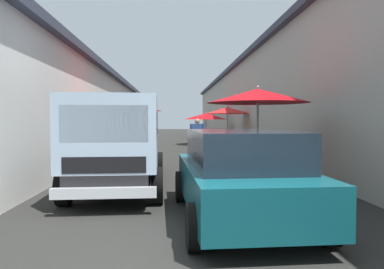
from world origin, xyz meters
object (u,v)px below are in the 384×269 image
object	(u,v)px
fruit_stall_mid_lane	(228,115)
vendor_by_crates	(197,135)
fruit_stall_near_right	(258,109)
hatchback_car	(239,174)
delivery_truck	(116,148)
fruit_stall_far_right	(130,118)
fruit_stall_near_left	(206,119)
plastic_stool	(201,146)

from	to	relation	value
fruit_stall_mid_lane	vendor_by_crates	xyz separation A→B (m)	(-2.66, 1.79, -0.88)
fruit_stall_near_right	hatchback_car	size ratio (longest dim) A/B	0.63
delivery_truck	hatchback_car	bearing A→B (deg)	-128.52
fruit_stall_far_right	fruit_stall_near_right	size ratio (longest dim) A/B	0.92
fruit_stall_near_left	plastic_stool	bearing A→B (deg)	172.19
hatchback_car	fruit_stall_near_right	bearing A→B (deg)	-19.28
fruit_stall_near_left	plastic_stool	distance (m)	5.81
fruit_stall_far_right	vendor_by_crates	xyz separation A→B (m)	(3.99, -2.47, -0.69)
vendor_by_crates	plastic_stool	xyz separation A→B (m)	(1.72, -0.33, -0.65)
fruit_stall_near_right	plastic_stool	world-z (taller)	fruit_stall_near_right
fruit_stall_mid_lane	fruit_stall_far_right	bearing A→B (deg)	147.35
hatchback_car	vendor_by_crates	world-z (taller)	vendor_by_crates
fruit_stall_near_right	hatchback_car	xyz separation A→B (m)	(-2.87, 1.00, -1.15)
fruit_stall_far_right	hatchback_car	size ratio (longest dim) A/B	0.58
hatchback_car	plastic_stool	size ratio (longest dim) A/B	9.13
vendor_by_crates	hatchback_car	bearing A→B (deg)	179.91
hatchback_car	fruit_stall_far_right	bearing A→B (deg)	23.06
delivery_truck	plastic_stool	size ratio (longest dim) A/B	11.42
fruit_stall_mid_lane	vendor_by_crates	bearing A→B (deg)	146.00
fruit_stall_far_right	plastic_stool	size ratio (longest dim) A/B	5.27
fruit_stall_mid_lane	vendor_by_crates	world-z (taller)	fruit_stall_mid_lane
fruit_stall_near_right	fruit_stall_far_right	bearing A→B (deg)	50.02
delivery_truck	vendor_by_crates	xyz separation A→B (m)	(7.95, -2.28, -0.06)
hatchback_car	fruit_stall_mid_lane	bearing A→B (deg)	-8.28
fruit_stall_near_right	delivery_truck	distance (m)	3.54
fruit_stall_far_right	fruit_stall_near_left	bearing A→B (deg)	-17.49
fruit_stall_near_left	hatchback_car	xyz separation A→B (m)	(-17.07, 1.11, -0.97)
fruit_stall_far_right	delivery_truck	world-z (taller)	fruit_stall_far_right
fruit_stall_near_right	delivery_truck	bearing A→B (deg)	107.94
delivery_truck	vendor_by_crates	bearing A→B (deg)	-16.03
fruit_stall_near_left	hatchback_car	size ratio (longest dim) A/B	0.73
fruit_stall_far_right	plastic_stool	xyz separation A→B (m)	(5.72, -2.80, -1.34)
fruit_stall_near_right	vendor_by_crates	world-z (taller)	fruit_stall_near_right
hatchback_car	delivery_truck	size ratio (longest dim) A/B	0.80
fruit_stall_far_right	fruit_stall_mid_lane	xyz separation A→B (m)	(6.65, -4.26, 0.19)
fruit_stall_far_right	hatchback_car	world-z (taller)	fruit_stall_far_right
fruit_stall_near_left	fruit_stall_near_right	bearing A→B (deg)	179.57
hatchback_car	vendor_by_crates	distance (m)	9.76
fruit_stall_near_left	vendor_by_crates	size ratio (longest dim) A/B	1.72
plastic_stool	vendor_by_crates	bearing A→B (deg)	169.26
fruit_stall_mid_lane	delivery_truck	xyz separation A→B (m)	(-10.61, 4.08, -0.82)
hatchback_car	vendor_by_crates	xyz separation A→B (m)	(9.76, -0.02, 0.24)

